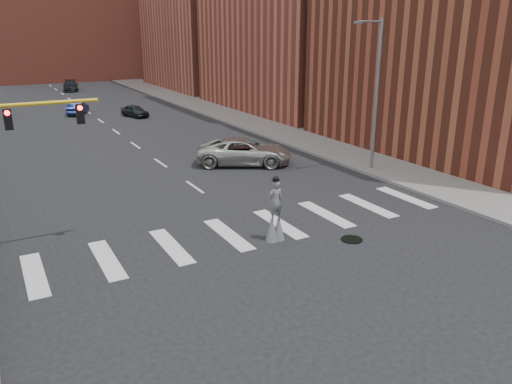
{
  "coord_description": "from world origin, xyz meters",
  "views": [
    {
      "loc": [
        -9.71,
        -16.92,
        8.39
      ],
      "look_at": [
        0.09,
        1.02,
        1.7
      ],
      "focal_mm": 35.0,
      "sensor_mm": 36.0,
      "label": 1
    }
  ],
  "objects": [
    {
      "name": "building_far",
      "position": [
        22.0,
        54.0,
        10.0
      ],
      "size": [
        16.0,
        22.0,
        20.0
      ],
      "primitive_type": "cube",
      "color": "#B05341",
      "rests_on": "ground"
    },
    {
      "name": "car_near",
      "position": [
        3.56,
        32.71,
        0.6
      ],
      "size": [
        2.37,
        3.76,
        1.19
      ],
      "primitive_type": "imported",
      "rotation": [
        0.0,
        0.0,
        0.3
      ],
      "color": "black",
      "rests_on": "ground"
    },
    {
      "name": "ground_plane",
      "position": [
        0.0,
        0.0,
        0.0
      ],
      "size": [
        160.0,
        160.0,
        0.0
      ],
      "primitive_type": "plane",
      "color": "black",
      "rests_on": "ground"
    },
    {
      "name": "building_backdrop",
      "position": [
        6.0,
        78.0,
        9.0
      ],
      "size": [
        26.0,
        14.0,
        18.0
      ],
      "primitive_type": "cube",
      "color": "#AC4A36",
      "rests_on": "ground"
    },
    {
      "name": "car_far",
      "position": [
        1.68,
        59.13,
        0.71
      ],
      "size": [
        2.68,
        5.13,
        1.42
      ],
      "primitive_type": "imported",
      "rotation": [
        0.0,
        0.0,
        -0.15
      ],
      "color": "black",
      "rests_on": "ground"
    },
    {
      "name": "suv_crossing",
      "position": [
        4.69,
        11.05,
        0.85
      ],
      "size": [
        6.68,
        5.45,
        1.69
      ],
      "primitive_type": "imported",
      "rotation": [
        0.0,
        0.0,
        1.05
      ],
      "color": "#BBB8B0",
      "rests_on": "ground"
    },
    {
      "name": "manhole",
      "position": [
        3.0,
        -2.0,
        0.02
      ],
      "size": [
        0.9,
        0.9,
        0.04
      ],
      "primitive_type": "cylinder",
      "color": "black",
      "rests_on": "ground"
    },
    {
      "name": "streetlight",
      "position": [
        10.9,
        6.0,
        4.9
      ],
      "size": [
        2.05,
        0.2,
        9.0
      ],
      "color": "slate",
      "rests_on": "ground"
    },
    {
      "name": "sidewalk_right",
      "position": [
        12.5,
        25.0,
        0.09
      ],
      "size": [
        5.0,
        90.0,
        0.18
      ],
      "primitive_type": "cube",
      "color": "slate",
      "rests_on": "ground"
    },
    {
      "name": "car_mid",
      "position": [
        -1.19,
        37.02,
        0.63
      ],
      "size": [
        2.84,
        4.06,
        1.27
      ],
      "primitive_type": "imported",
      "rotation": [
        0.0,
        0.0,
        2.71
      ],
      "color": "#171F50",
      "rests_on": "ground"
    },
    {
      "name": "stilt_performer",
      "position": [
        0.17,
        -0.48,
        1.09
      ],
      "size": [
        0.84,
        0.53,
        2.8
      ],
      "rotation": [
        0.0,
        0.0,
        3.12
      ],
      "color": "black",
      "rests_on": "ground"
    }
  ]
}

